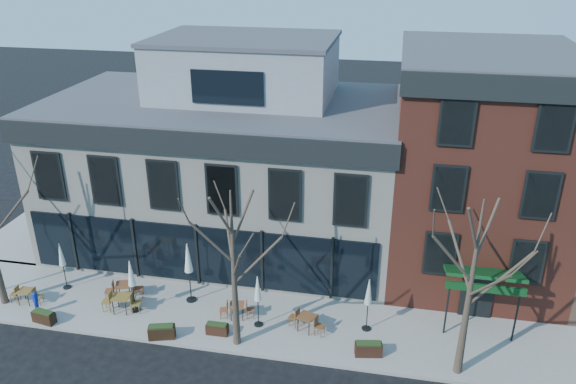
# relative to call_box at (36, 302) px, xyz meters

# --- Properties ---
(ground) EXTENTS (120.00, 120.00, 0.00)m
(ground) POSITION_rel_call_box_xyz_m (6.46, 3.68, -0.76)
(ground) COLOR black
(ground) RESTS_ON ground
(sidewalk_front) EXTENTS (33.50, 4.70, 0.15)m
(sidewalk_front) POSITION_rel_call_box_xyz_m (9.71, 1.53, -0.69)
(sidewalk_front) COLOR gray
(sidewalk_front) RESTS_ON ground
(sidewalk_side) EXTENTS (4.50, 12.00, 0.15)m
(sidewalk_side) POSITION_rel_call_box_xyz_m (-4.79, 9.68, -0.69)
(sidewalk_side) COLOR gray
(sidewalk_side) RESTS_ON ground
(corner_building) EXTENTS (18.39, 10.39, 11.10)m
(corner_building) POSITION_rel_call_box_xyz_m (6.53, 8.75, 3.96)
(corner_building) COLOR silver
(corner_building) RESTS_ON ground
(red_brick_building) EXTENTS (8.20, 11.78, 11.18)m
(red_brick_building) POSITION_rel_call_box_xyz_m (19.46, 8.66, 4.87)
(red_brick_building) COLOR brown
(red_brick_building) RESTS_ON ground
(tree_mid) EXTENTS (3.50, 3.55, 7.04)m
(tree_mid) POSITION_rel_call_box_xyz_m (9.47, -0.22, 3.03)
(tree_mid) COLOR #382B21
(tree_mid) RESTS_ON sidewalk_front
(tree_right) EXTENTS (3.72, 3.77, 7.48)m
(tree_right) POSITION_rel_call_box_xyz_m (18.47, -0.22, 3.26)
(tree_right) COLOR #382B21
(tree_right) RESTS_ON sidewalk_front
(call_box) EXTENTS (0.24, 0.23, 1.16)m
(call_box) POSITION_rel_call_box_xyz_m (0.00, 0.00, 0.00)
(call_box) COLOR #0B2197
(call_box) RESTS_ON sidewalk_front
(cafe_set_0) EXTENTS (1.60, 0.66, 0.84)m
(cafe_set_0) POSITION_rel_call_box_xyz_m (-0.97, 0.65, -0.19)
(cafe_set_0) COLOR brown
(cafe_set_0) RESTS_ON sidewalk_front
(cafe_set_1) EXTENTS (1.84, 1.00, 0.95)m
(cafe_set_1) POSITION_rel_call_box_xyz_m (3.34, 1.89, -0.13)
(cafe_set_1) COLOR brown
(cafe_set_1) RESTS_ON sidewalk_front
(cafe_set_2) EXTENTS (1.87, 0.81, 0.97)m
(cafe_set_2) POSITION_rel_call_box_xyz_m (3.70, 0.91, -0.12)
(cafe_set_2) COLOR brown
(cafe_set_2) RESTS_ON sidewalk_front
(cafe_set_3) EXTENTS (1.64, 0.76, 0.84)m
(cafe_set_3) POSITION_rel_call_box_xyz_m (9.00, 1.46, -0.18)
(cafe_set_3) COLOR brown
(cafe_set_3) RESTS_ON sidewalk_front
(cafe_set_4) EXTENTS (1.75, 0.98, 0.90)m
(cafe_set_4) POSITION_rel_call_box_xyz_m (12.20, 1.17, -0.15)
(cafe_set_4) COLOR brown
(cafe_set_4) RESTS_ON sidewalk_front
(umbrella_0) EXTENTS (0.39, 0.39, 2.46)m
(umbrella_0) POSITION_rel_call_box_xyz_m (0.16, 2.15, 1.12)
(umbrella_0) COLOR black
(umbrella_0) RESTS_ON sidewalk_front
(umbrella_1) EXTENTS (0.42, 0.42, 2.64)m
(umbrella_1) POSITION_rel_call_box_xyz_m (4.27, 1.05, 1.25)
(umbrella_1) COLOR black
(umbrella_1) RESTS_ON sidewalk_front
(umbrella_2) EXTENTS (0.49, 0.49, 3.04)m
(umbrella_2) POSITION_rel_call_box_xyz_m (6.50, 2.32, 1.53)
(umbrella_2) COLOR black
(umbrella_2) RESTS_ON sidewalk_front
(umbrella_3) EXTENTS (0.40, 0.40, 2.51)m
(umbrella_3) POSITION_rel_call_box_xyz_m (10.06, 1.12, 1.16)
(umbrella_3) COLOR black
(umbrella_3) RESTS_ON sidewalk_front
(umbrella_4) EXTENTS (0.41, 0.41, 2.55)m
(umbrella_4) POSITION_rel_call_box_xyz_m (14.76, 1.74, 1.18)
(umbrella_4) COLOR black
(umbrella_4) RESTS_ON sidewalk_front
(planter_0) EXTENTS (1.10, 0.59, 0.58)m
(planter_0) POSITION_rel_call_box_xyz_m (0.67, -0.52, -0.33)
(planter_0) COLOR black
(planter_0) RESTS_ON sidewalk_front
(planter_1) EXTENTS (1.20, 0.73, 0.63)m
(planter_1) POSITION_rel_call_box_xyz_m (6.23, -0.52, -0.30)
(planter_1) COLOR black
(planter_1) RESTS_ON sidewalk_front
(planter_2) EXTENTS (0.95, 0.39, 0.53)m
(planter_2) POSITION_rel_call_box_xyz_m (8.47, 0.18, -0.35)
(planter_2) COLOR black
(planter_2) RESTS_ON sidewalk_front
(planter_3) EXTENTS (1.16, 0.62, 0.62)m
(planter_3) POSITION_rel_call_box_xyz_m (14.94, 0.07, -0.31)
(planter_3) COLOR black
(planter_3) RESTS_ON sidewalk_front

